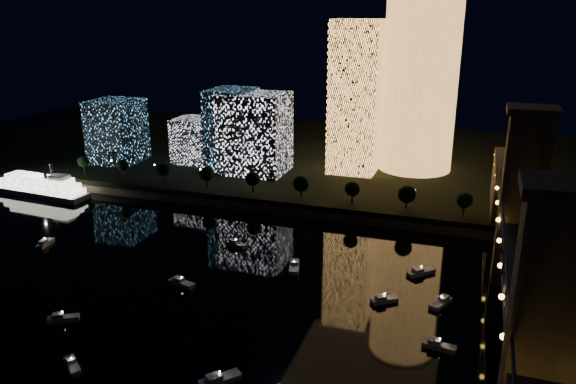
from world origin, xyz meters
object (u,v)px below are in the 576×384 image
(truss_bridge, at_px, (528,308))
(riverboat, at_px, (37,186))
(tower_rectangular, at_px, (356,98))
(tower_cylindrical, at_px, (421,72))

(truss_bridge, bearing_deg, riverboat, 160.30)
(tower_rectangular, bearing_deg, truss_bridge, -63.30)
(truss_bridge, bearing_deg, tower_cylindrical, 105.48)
(tower_rectangular, xyz_separation_m, truss_bridge, (64.31, -127.90, -21.34))
(tower_cylindrical, bearing_deg, riverboat, -153.20)
(tower_cylindrical, relative_size, tower_rectangular, 1.32)
(tower_rectangular, height_order, truss_bridge, tower_rectangular)
(truss_bridge, relative_size, riverboat, 5.60)
(riverboat, bearing_deg, tower_rectangular, 26.99)
(tower_cylindrical, bearing_deg, tower_rectangular, -154.07)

